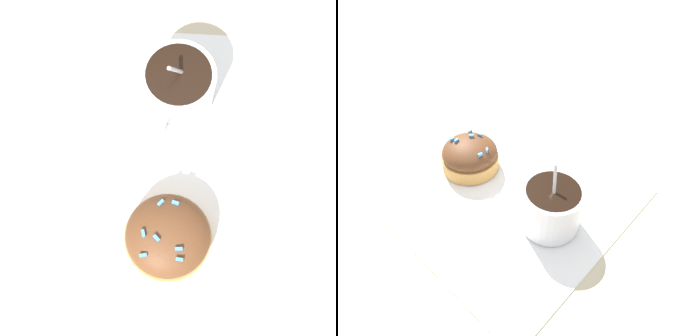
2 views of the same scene
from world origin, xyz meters
TOP-DOWN VIEW (x-y plane):
  - ground_plane at (0.00, 0.00)m, footprint 3.00×3.00m
  - paper_napkin at (0.00, 0.00)m, footprint 0.35×0.34m
  - coffee_cup at (-0.08, 0.01)m, footprint 0.10×0.08m
  - frosted_pastry at (0.08, -0.01)m, footprint 0.09×0.09m

SIDE VIEW (x-z plane):
  - ground_plane at x=0.00m, z-range 0.00..0.00m
  - paper_napkin at x=0.00m, z-range 0.00..0.00m
  - frosted_pastry at x=0.08m, z-range 0.00..0.05m
  - coffee_cup at x=-0.08m, z-range -0.01..0.08m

